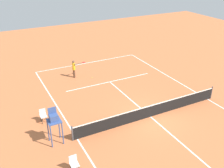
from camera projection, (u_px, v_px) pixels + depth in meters
ground_plane at (150, 117)px, 18.75m from camera, size 60.00×60.00×0.00m
court_lines at (150, 117)px, 18.75m from camera, size 11.28×23.80×0.01m
tennis_net at (151, 111)px, 18.53m from camera, size 11.88×0.10×1.07m
player_serving at (74, 67)px, 24.40m from camera, size 1.32×0.45×1.73m
tennis_ball at (92, 78)px, 24.71m from camera, size 0.07×0.07×0.07m
umpire_chair at (54, 120)px, 15.49m from camera, size 0.80×0.80×2.41m
courtside_chair_near at (74, 163)px, 13.80m from camera, size 0.44×0.46×0.95m
courtside_chair_mid at (43, 115)px, 17.98m from camera, size 0.44×0.46×0.95m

